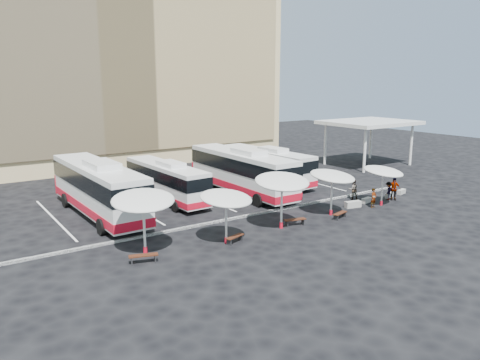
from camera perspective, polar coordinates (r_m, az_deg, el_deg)
ground at (r=34.32m, az=1.44°, el=-4.67°), size 120.00×120.00×0.00m
sandstone_building at (r=61.65m, az=-16.59°, el=14.21°), size 42.00×18.25×29.60m
service_canopy at (r=56.87m, az=15.49°, el=6.64°), size 10.00×8.00×5.20m
curb_divider at (r=34.69m, az=0.96°, el=-4.36°), size 34.00×0.25×0.15m
bay_lines at (r=40.85m, az=-5.11°, el=-1.95°), size 24.15×12.00×0.01m
bus_0 at (r=35.96m, az=-16.91°, el=-0.83°), size 3.35×13.48×4.26m
bus_1 at (r=39.33m, az=-9.00°, el=0.01°), size 2.86×10.87×3.42m
bus_2 at (r=41.03m, az=0.17°, el=1.18°), size 3.09×13.04×4.13m
bus_3 at (r=45.41m, az=3.20°, el=1.90°), size 3.26×11.54×3.62m
sunshade_0 at (r=27.17m, az=-11.73°, el=-2.47°), size 4.56×4.59×3.77m
sunshade_1 at (r=28.44m, az=-1.72°, el=-2.27°), size 3.91×3.94×3.37m
sunshade_2 at (r=31.33m, az=5.15°, el=-0.21°), size 4.60×4.63×3.84m
sunshade_3 at (r=35.06m, az=11.20°, el=0.43°), size 4.24×4.26×3.47m
sunshade_4 at (r=38.82m, az=17.08°, el=0.99°), size 4.06×4.08×3.26m
wood_bench_0 at (r=26.67m, az=-11.69°, el=-9.15°), size 1.65×0.90×0.49m
wood_bench_1 at (r=29.22m, az=-0.63°, el=-7.04°), size 1.48×0.80×0.44m
wood_bench_2 at (r=32.73m, az=6.71°, el=-4.93°), size 1.62×0.80×0.48m
wood_bench_3 at (r=34.87m, az=12.09°, el=-4.09°), size 1.51×0.75×0.45m
conc_bench_0 at (r=38.11m, az=13.60°, el=-2.90°), size 1.40×0.70×0.50m
conc_bench_1 at (r=39.84m, az=15.17°, el=-2.41°), size 1.12×0.55×0.40m
conc_bench_2 at (r=42.16m, az=17.72°, el=-1.76°), size 1.14×0.71×0.41m
conc_bench_3 at (r=43.78m, az=19.07°, el=-1.36°), size 1.11×0.58×0.40m
passenger_0 at (r=38.40m, az=15.97°, el=-2.12°), size 0.60×0.42×1.54m
passenger_1 at (r=40.51m, az=13.69°, el=-1.13°), size 1.04×0.96×1.71m
passenger_2 at (r=41.20m, az=18.22°, el=-1.03°), size 1.17×1.06×1.92m
passenger_3 at (r=41.17m, az=17.63°, el=-1.27°), size 1.15×0.96×1.55m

